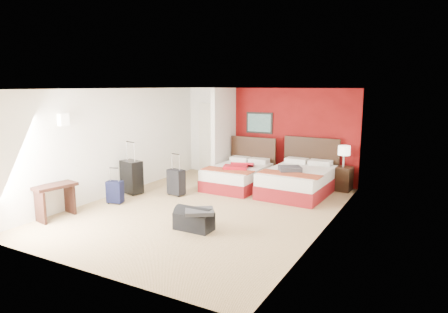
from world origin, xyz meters
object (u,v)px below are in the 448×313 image
Objects in this scene: bed_right at (298,182)px; suitcase_navy at (115,193)px; suitcase_black at (132,178)px; table_lamp at (344,156)px; duffel_bag at (194,220)px; nightstand at (343,179)px; red_suitcase_open at (239,166)px; bed_left at (237,177)px; suitcase_charcoal at (176,183)px; desk at (56,201)px.

bed_right is 4.22× the size of suitcase_navy.
suitcase_navy is at bearing -60.18° from suitcase_black.
table_lamp is 0.76× the size of duffel_bag.
bed_right is at bearing -130.04° from nightstand.
nightstand is 0.77× the size of suitcase_black.
bed_right is at bearing -134.62° from table_lamp.
bed_right is at bearing -10.26° from red_suitcase_open.
suitcase_navy is (-3.27, -2.68, -0.06)m from bed_right.
nightstand is (2.41, 1.00, 0.03)m from bed_left.
suitcase_black reaches higher than duffel_bag.
suitcase_black reaches higher than suitcase_charcoal.
duffel_bag is 2.84m from desk.
bed_left is 3.05× the size of suitcase_charcoal.
table_lamp is at bearing 25.24° from suitcase_navy.
bed_right is 4.23m from suitcase_navy.
desk is at bearing -78.82° from suitcase_black.
desk is (-0.33, -1.28, 0.10)m from suitcase_navy.
suitcase_navy is (0.23, -0.81, -0.15)m from suitcase_black.
bed_left is 2.32× the size of suitcase_black.
bed_left is 2.60× the size of duffel_bag.
bed_right is 3.41× the size of suitcase_charcoal.
red_suitcase_open is 1.34× the size of suitcase_charcoal.
red_suitcase_open is 2.57m from table_lamp.
nightstand is 5.45m from suitcase_navy.
suitcase_charcoal is 1.44m from suitcase_navy.
suitcase_black is (-4.37, -2.74, -0.47)m from table_lamp.
suitcase_charcoal is (-2.49, -1.47, -0.01)m from bed_right.
red_suitcase_open is 2.64m from suitcase_black.
bed_right reaches higher than suitcase_navy.
table_lamp reaches higher than desk.
desk is (-2.73, -0.75, 0.16)m from duffel_bag.
table_lamp reaches higher than red_suitcase_open.
duffel_bag is at bearing -27.81° from suitcase_navy.
suitcase_black is 0.86m from suitcase_navy.
red_suitcase_open is (-1.45, -0.23, 0.29)m from bed_right.
red_suitcase_open is 1.32× the size of nightstand.
bed_left reaches higher than suitcase_navy.
suitcase_charcoal is (-3.35, -2.35, -0.56)m from table_lamp.
red_suitcase_open is at bearing -154.56° from table_lamp.
nightstand is at bearing 23.10° from bed_left.
nightstand is 1.13× the size of table_lamp.
bed_right is 2.89m from suitcase_charcoal.
suitcase_charcoal is at bearing 41.47° from suitcase_navy.
suitcase_black reaches higher than suitcase_navy.
nightstand is at bearing 57.51° from desk.
suitcase_navy is (-4.14, -3.55, -0.62)m from table_lamp.
table_lamp is at bearing 0.00° from nightstand.
bed_right is at bearing 74.50° from duffel_bag.
suitcase_charcoal is at bearing 132.77° from duffel_bag.
bed_right is 1.50m from red_suitcase_open.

